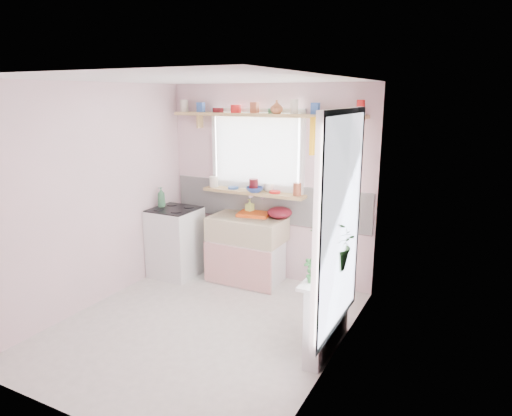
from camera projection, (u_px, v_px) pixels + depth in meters
The scene contains 19 objects.
room at pixel (294, 189), 4.90m from camera, with size 3.20×3.20×3.20m.
sink_unit at pixel (247, 249), 5.86m from camera, with size 0.95×0.65×1.11m.
cooker at pixel (175, 242), 6.06m from camera, with size 0.58×0.58×0.93m.
radiator_ledge at pixel (327, 310), 4.28m from camera, with size 0.22×0.95×0.78m.
windowsill at pixel (254, 193), 5.85m from camera, with size 1.40×0.22×0.04m, color tan.
pine_shelf at pixel (264, 115), 5.54m from camera, with size 2.52×0.24×0.04m, color tan.
shelf_crockery at pixel (262, 109), 5.53m from camera, with size 2.47×0.11×0.12m.
sill_crockery at pixel (254, 187), 5.83m from camera, with size 1.35×0.11×0.12m.
dish_tray at pixel (254, 214), 5.86m from camera, with size 0.40×0.30×0.04m, color #F35515.
colander at pixel (280, 212), 5.73m from camera, with size 0.31×0.31×0.14m, color maroon.
jade_plant at pixel (337, 243), 4.20m from camera, with size 0.46×0.40×0.51m, color #2E6127.
fruit_bowl at pixel (329, 258), 4.44m from camera, with size 0.29×0.29×0.07m, color silver.
herb_pot at pixel (310, 270), 3.93m from camera, with size 0.12×0.08×0.23m, color #2C7031.
soap_bottle_sink at pixel (250, 206), 5.94m from camera, with size 0.09×0.09×0.19m, color #DAED69.
sill_cup at pixel (269, 187), 5.80m from camera, with size 0.14×0.14×0.11m, color white.
sill_bowl at pixel (255, 190), 5.77m from camera, with size 0.21×0.21×0.07m, color #2E4797.
shelf_vase at pixel (277, 107), 5.38m from camera, with size 0.15×0.15×0.16m, color #A15731.
cooker_bottle at pixel (161, 197), 6.02m from camera, with size 0.10×0.10×0.26m, color #3B764D.
fruit at pixel (330, 252), 4.43m from camera, with size 0.20×0.14×0.10m.
Camera 1 is at (2.49, -3.60, 2.36)m, focal length 32.00 mm.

